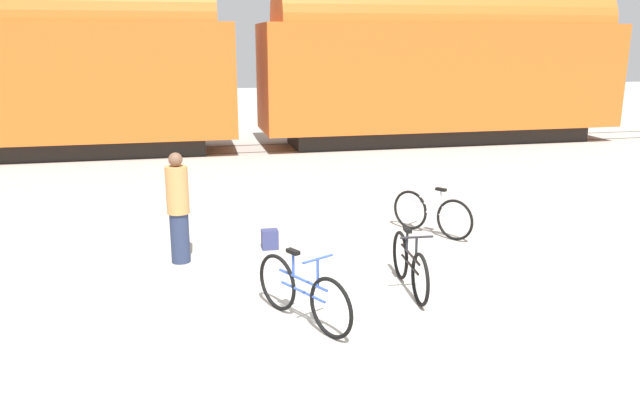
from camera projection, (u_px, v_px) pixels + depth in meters
ground_plane at (352, 299)px, 8.62m from camera, size 80.00×80.00×0.00m
freight_train at (247, 61)px, 19.89m from camera, size 25.70×2.92×5.40m
rail_near at (252, 152)px, 19.91m from camera, size 37.70×0.07×0.01m
rail_far at (247, 145)px, 21.27m from camera, size 37.70×0.07×0.01m
bicycle_black at (410, 265)px, 8.83m from camera, size 0.46×1.72×0.90m
bicycle_silver at (432, 214)px, 11.42m from camera, size 0.99×1.46×0.93m
bicycle_blue at (303, 293)px, 7.81m from camera, size 0.90×1.65×0.95m
person_in_tan at (178, 208)px, 9.86m from camera, size 0.35×0.35×1.79m
backpack at (270, 239)px, 10.68m from camera, size 0.28×0.20×0.34m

